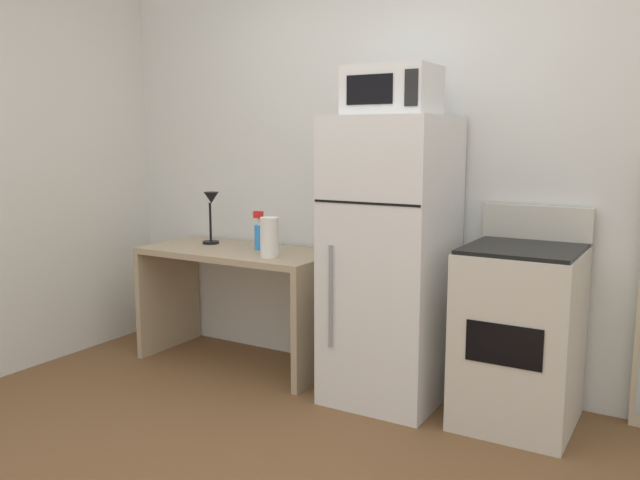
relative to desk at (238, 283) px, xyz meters
name	(u,v)px	position (x,y,z in m)	size (l,w,h in m)	color
wall_back_white	(416,165)	(1.06, 0.36, 0.77)	(5.00, 0.10, 2.60)	silver
desk	(238,283)	(0.00, 0.00, 0.00)	(1.26, 0.59, 0.75)	tan
desk_lamp	(211,209)	(-0.28, 0.08, 0.46)	(0.14, 0.12, 0.35)	black
paper_towel_roll	(269,237)	(0.33, -0.12, 0.34)	(0.11, 0.11, 0.24)	white
spray_bottle	(259,234)	(0.13, 0.06, 0.32)	(0.06, 0.06, 0.25)	#2D8CEA
refrigerator	(391,261)	(1.08, -0.03, 0.25)	(0.61, 0.67, 1.57)	white
microwave	(392,91)	(1.08, -0.05, 1.17)	(0.46, 0.35, 0.26)	silver
oven_range	(519,334)	(1.79, 0.00, -0.07)	(0.56, 0.61, 1.10)	beige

